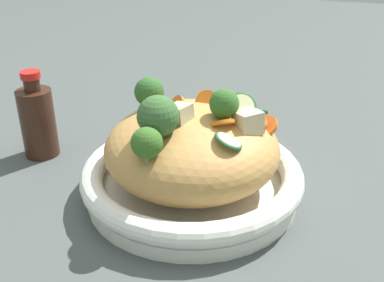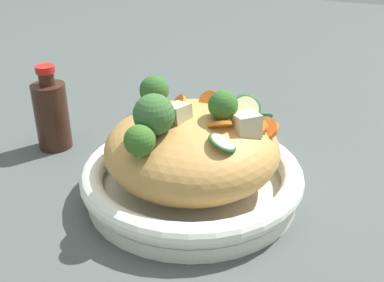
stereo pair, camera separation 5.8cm
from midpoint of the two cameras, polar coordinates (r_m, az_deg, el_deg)
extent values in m
plane|color=#454B49|center=(0.62, -2.70, -6.59)|extent=(3.00, 3.00, 0.00)
cylinder|color=white|center=(0.62, -2.71, -5.88)|extent=(0.27, 0.27, 0.02)
torus|color=white|center=(0.60, -2.76, -4.00)|extent=(0.29, 0.29, 0.03)
ellipsoid|color=tan|center=(0.59, -2.84, -0.95)|extent=(0.22, 0.22, 0.10)
torus|color=tan|center=(0.60, 1.44, 2.66)|extent=(0.07, 0.08, 0.02)
torus|color=#BC9445|center=(0.56, -5.94, 2.05)|extent=(0.09, 0.09, 0.02)
torus|color=#BA874B|center=(0.56, 0.80, 0.34)|extent=(0.08, 0.08, 0.03)
cone|color=#8EB46D|center=(0.51, -8.71, -2.34)|extent=(0.02, 0.02, 0.02)
sphere|color=#376724|center=(0.50, -8.87, -0.32)|extent=(0.05, 0.05, 0.04)
cone|color=#90B473|center=(0.53, -7.24, 0.65)|extent=(0.03, 0.03, 0.01)
sphere|color=#396331|center=(0.52, -7.39, 2.95)|extent=(0.07, 0.07, 0.05)
cone|color=#8CB575|center=(0.55, 0.91, 2.59)|extent=(0.02, 0.02, 0.02)
sphere|color=#326226|center=(0.55, 0.92, 4.49)|extent=(0.05, 0.05, 0.04)
cone|color=#8CB074|center=(0.62, -7.85, 4.10)|extent=(0.02, 0.02, 0.02)
sphere|color=#2F5D28|center=(0.62, -7.98, 5.93)|extent=(0.04, 0.04, 0.04)
cylinder|color=orange|center=(0.58, -4.79, 4.30)|extent=(0.03, 0.03, 0.02)
cylinder|color=orange|center=(0.57, 5.33, 1.99)|extent=(0.03, 0.03, 0.02)
cylinder|color=orange|center=(0.62, -1.04, 5.20)|extent=(0.03, 0.03, 0.02)
cylinder|color=orange|center=(0.60, -0.95, 4.80)|extent=(0.02, 0.03, 0.03)
cylinder|color=orange|center=(0.54, 0.70, 2.04)|extent=(0.04, 0.04, 0.02)
cylinder|color=orange|center=(0.58, 6.28, 1.74)|extent=(0.04, 0.04, 0.02)
cylinder|color=beige|center=(0.61, 3.40, 4.14)|extent=(0.04, 0.04, 0.03)
torus|color=#27592D|center=(0.61, 3.40, 4.14)|extent=(0.05, 0.05, 0.04)
cylinder|color=beige|center=(0.51, 1.25, -0.12)|extent=(0.04, 0.04, 0.02)
torus|color=#29552C|center=(0.51, 1.25, -0.12)|extent=(0.04, 0.04, 0.02)
cylinder|color=beige|center=(0.62, 5.01, 3.31)|extent=(0.04, 0.04, 0.02)
torus|color=#22522F|center=(0.62, 5.01, 3.31)|extent=(0.05, 0.05, 0.02)
cylinder|color=beige|center=(0.56, -8.29, 2.89)|extent=(0.05, 0.05, 0.03)
torus|color=#24552F|center=(0.56, -8.29, 2.89)|extent=(0.05, 0.05, 0.03)
cube|color=beige|center=(0.55, 3.87, 2.24)|extent=(0.04, 0.04, 0.03)
cube|color=beige|center=(0.55, -4.59, 3.14)|extent=(0.03, 0.03, 0.03)
cylinder|color=#381E14|center=(0.74, -20.50, 2.01)|extent=(0.05, 0.05, 0.10)
cylinder|color=#381E14|center=(0.72, -21.28, 6.43)|extent=(0.02, 0.02, 0.02)
cylinder|color=red|center=(0.71, -21.47, 7.52)|extent=(0.03, 0.03, 0.01)
camera|label=1|loc=(0.03, -92.86, -1.45)|focal=43.53mm
camera|label=2|loc=(0.03, 87.14, 1.45)|focal=43.53mm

